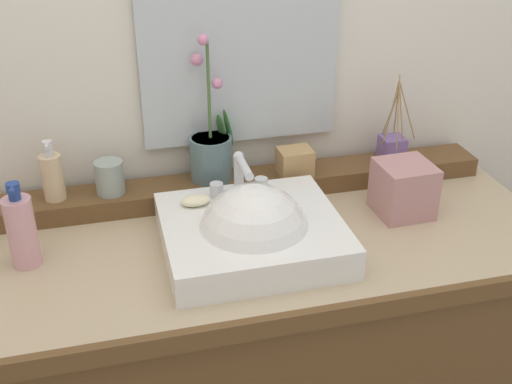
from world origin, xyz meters
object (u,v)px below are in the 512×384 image
(reed_diffuser, at_px, (392,147))
(potted_plant, at_px, (211,152))
(sink_basin, at_px, (253,237))
(tumbler_cup, at_px, (110,177))
(trinket_box, at_px, (295,162))
(soap_bar, at_px, (196,200))
(soap_dispenser, at_px, (52,176))
(lotion_bottle, at_px, (22,230))
(tissue_box, at_px, (403,189))

(reed_diffuser, bearing_deg, potted_plant, 178.23)
(sink_basin, xyz_separation_m, potted_plant, (-0.04, 0.29, 0.09))
(tumbler_cup, relative_size, trinket_box, 0.97)
(soap_bar, relative_size, reed_diffuser, 0.28)
(sink_basin, relative_size, soap_dispenser, 2.61)
(reed_diffuser, bearing_deg, sink_basin, -149.56)
(potted_plant, bearing_deg, lotion_bottle, -154.86)
(sink_basin, relative_size, tumbler_cup, 4.72)
(tumbler_cup, height_order, tissue_box, tumbler_cup)
(tissue_box, bearing_deg, lotion_bottle, -179.66)
(soap_dispenser, xyz_separation_m, tissue_box, (0.84, -0.19, -0.05))
(reed_diffuser, relative_size, trinket_box, 2.81)
(soap_dispenser, relative_size, reed_diffuser, 0.63)
(reed_diffuser, bearing_deg, soap_dispenser, -179.94)
(lotion_bottle, bearing_deg, tumbler_cup, 44.81)
(soap_dispenser, bearing_deg, tumbler_cup, -1.16)
(soap_bar, distance_m, tissue_box, 0.52)
(soap_bar, relative_size, tissue_box, 0.52)
(reed_diffuser, bearing_deg, tissue_box, -106.31)
(soap_bar, height_order, reed_diffuser, reed_diffuser)
(sink_basin, distance_m, potted_plant, 0.30)
(tissue_box, bearing_deg, sink_basin, -169.19)
(lotion_bottle, relative_size, tissue_box, 1.49)
(soap_dispenser, xyz_separation_m, trinket_box, (0.61, -0.02, -0.03))
(soap_bar, xyz_separation_m, lotion_bottle, (-0.39, -0.04, 0.00))
(soap_bar, height_order, potted_plant, potted_plant)
(sink_basin, bearing_deg, reed_diffuser, 30.44)
(soap_bar, relative_size, potted_plant, 0.18)
(potted_plant, xyz_separation_m, tumbler_cup, (-0.26, -0.02, -0.03))
(reed_diffuser, relative_size, lotion_bottle, 1.22)
(sink_basin, height_order, tissue_box, sink_basin)
(soap_bar, xyz_separation_m, soap_dispenser, (-0.32, 0.16, 0.03))
(lotion_bottle, bearing_deg, sink_basin, -8.24)
(sink_basin, relative_size, trinket_box, 4.60)
(soap_dispenser, distance_m, tumbler_cup, 0.14)
(soap_dispenser, height_order, tissue_box, soap_dispenser)
(soap_bar, height_order, lotion_bottle, lotion_bottle)
(potted_plant, bearing_deg, reed_diffuser, -1.77)
(lotion_bottle, bearing_deg, tissue_box, 0.34)
(sink_basin, xyz_separation_m, lotion_bottle, (-0.50, 0.07, 0.05))
(soap_dispenser, relative_size, tissue_box, 1.15)
(potted_plant, height_order, lotion_bottle, potted_plant)
(tumbler_cup, xyz_separation_m, tissue_box, (0.71, -0.19, -0.03))
(trinket_box, height_order, lotion_bottle, lotion_bottle)
(reed_diffuser, distance_m, trinket_box, 0.29)
(tumbler_cup, distance_m, lotion_bottle, 0.28)
(soap_dispenser, relative_size, tumbler_cup, 1.81)
(soap_bar, bearing_deg, reed_diffuser, 15.63)
(soap_bar, relative_size, tumbler_cup, 0.82)
(sink_basin, distance_m, soap_dispenser, 0.52)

